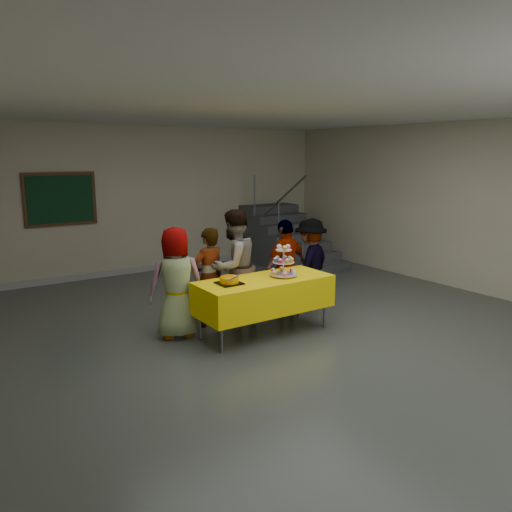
# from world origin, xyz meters

# --- Properties ---
(room_shell) EXTENTS (10.00, 10.04, 3.02)m
(room_shell) POSITION_xyz_m (0.00, 0.02, 2.13)
(room_shell) COLOR #4C514C
(room_shell) RESTS_ON ground
(bake_table) EXTENTS (1.88, 0.78, 0.77)m
(bake_table) POSITION_xyz_m (-0.30, 0.56, 0.56)
(bake_table) COLOR #595960
(bake_table) RESTS_ON ground
(cupcake_stand) EXTENTS (0.38, 0.38, 0.44)m
(cupcake_stand) POSITION_xyz_m (-0.01, 0.53, 0.94)
(cupcake_stand) COLOR silver
(cupcake_stand) RESTS_ON bake_table
(bear_cake) EXTENTS (0.32, 0.36, 0.12)m
(bear_cake) POSITION_xyz_m (-0.84, 0.59, 0.83)
(bear_cake) COLOR black
(bear_cake) RESTS_ON bake_table
(schoolchild_a) EXTENTS (0.83, 0.65, 1.50)m
(schoolchild_a) POSITION_xyz_m (-1.35, 1.10, 0.75)
(schoolchild_a) COLOR slate
(schoolchild_a) RESTS_ON ground
(schoolchild_b) EXTENTS (0.56, 0.41, 1.42)m
(schoolchild_b) POSITION_xyz_m (-0.77, 1.28, 0.71)
(schoolchild_b) COLOR slate
(schoolchild_b) RESTS_ON ground
(schoolchild_c) EXTENTS (0.93, 0.79, 1.66)m
(schoolchild_c) POSITION_xyz_m (-0.38, 1.23, 0.83)
(schoolchild_c) COLOR slate
(schoolchild_c) RESTS_ON ground
(schoolchild_d) EXTENTS (0.91, 0.52, 1.47)m
(schoolchild_d) POSITION_xyz_m (0.46, 1.08, 0.73)
(schoolchild_d) COLOR #5D5C65
(schoolchild_d) RESTS_ON ground
(schoolchild_e) EXTENTS (1.06, 0.86, 1.43)m
(schoolchild_e) POSITION_xyz_m (1.01, 1.17, 0.72)
(schoolchild_e) COLOR slate
(schoolchild_e) RESTS_ON ground
(staircase) EXTENTS (1.30, 2.40, 2.04)m
(staircase) POSITION_xyz_m (2.70, 4.13, 0.49)
(staircase) COLOR #424447
(staircase) RESTS_ON ground
(noticeboard) EXTENTS (1.30, 0.05, 1.00)m
(noticeboard) POSITION_xyz_m (-1.88, 4.96, 1.60)
(noticeboard) COLOR #472B16
(noticeboard) RESTS_ON ground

